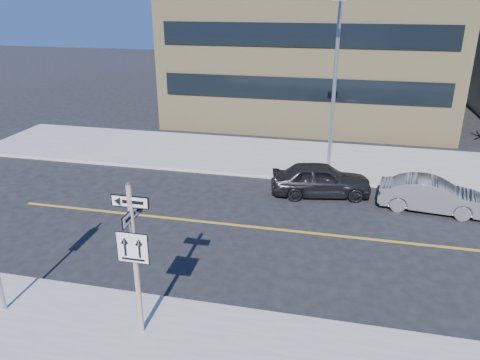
% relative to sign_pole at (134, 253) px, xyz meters
% --- Properties ---
extents(ground, '(120.00, 120.00, 0.00)m').
position_rel_sign_pole_xyz_m(ground, '(0.00, 2.51, -2.44)').
color(ground, black).
rests_on(ground, ground).
extents(sign_pole, '(0.92, 0.92, 4.06)m').
position_rel_sign_pole_xyz_m(sign_pole, '(0.00, 0.00, 0.00)').
color(sign_pole, silver).
rests_on(sign_pole, near_sidewalk).
extents(parked_car_a, '(2.44, 4.48, 1.45)m').
position_rel_sign_pole_xyz_m(parked_car_a, '(3.82, 10.13, -1.71)').
color(parked_car_a, black).
rests_on(parked_car_a, ground).
extents(parked_car_b, '(1.85, 4.16, 1.33)m').
position_rel_sign_pole_xyz_m(parked_car_b, '(8.21, 9.54, -1.77)').
color(parked_car_b, slate).
rests_on(parked_car_b, ground).
extents(streetlight_a, '(0.55, 2.25, 8.00)m').
position_rel_sign_pole_xyz_m(streetlight_a, '(4.00, 13.27, 2.32)').
color(streetlight_a, gray).
rests_on(streetlight_a, far_sidewalk).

